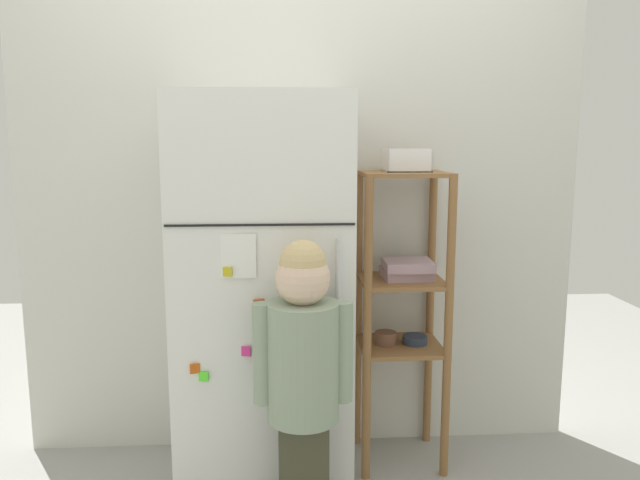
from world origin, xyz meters
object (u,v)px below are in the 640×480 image
at_px(pantry_shelf_unit, 402,293).
at_px(fruit_bin, 407,163).
at_px(refrigerator, 264,294).
at_px(child_standing, 303,361).

distance_m(pantry_shelf_unit, fruit_bin, 0.56).
bearing_deg(refrigerator, fruit_bin, 9.57).
relative_size(child_standing, fruit_bin, 5.86).
height_order(pantry_shelf_unit, fruit_bin, fruit_bin).
relative_size(child_standing, pantry_shelf_unit, 0.84).
xyz_separation_m(refrigerator, pantry_shelf_unit, (0.60, 0.11, -0.03)).
bearing_deg(pantry_shelf_unit, child_standing, -131.79).
relative_size(refrigerator, pantry_shelf_unit, 1.24).
xyz_separation_m(child_standing, fruit_bin, (0.46, 0.51, 0.68)).
relative_size(refrigerator, fruit_bin, 8.64).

